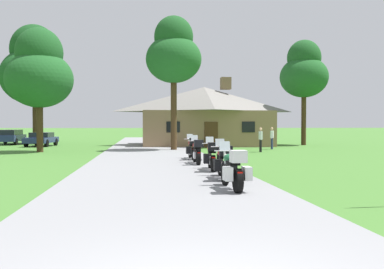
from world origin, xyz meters
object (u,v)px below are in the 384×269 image
at_px(tree_left_far, 34,69).
at_px(tree_by_lodge_front, 174,53).
at_px(motorcycle_red_fourth_in_row, 197,152).
at_px(bystander_white_shirt_beside_signpost, 261,138).
at_px(motorcycle_red_farthest_in_row, 192,149).
at_px(parked_navy_sedan_far_left, 41,139).
at_px(motorcycle_green_nearest_to_camera, 233,170).
at_px(motorcycle_red_second_in_row, 224,162).
at_px(parked_navy_suv_far_left, 10,136).
at_px(motorcycle_orange_third_in_row, 212,157).
at_px(tree_left_near, 39,72).
at_px(tree_right_of_lodge, 304,72).
at_px(bystander_white_shirt_near_lodge, 272,137).

bearing_deg(tree_left_far, tree_by_lodge_front, -44.72).
bearing_deg(motorcycle_red_fourth_in_row, bystander_white_shirt_beside_signpost, 58.26).
relative_size(motorcycle_red_farthest_in_row, bystander_white_shirt_beside_signpost, 1.25).
height_order(bystander_white_shirt_beside_signpost, tree_left_far, tree_left_far).
bearing_deg(parked_navy_sedan_far_left, motorcycle_green_nearest_to_camera, -62.15).
height_order(motorcycle_red_second_in_row, motorcycle_red_fourth_in_row, same).
height_order(motorcycle_red_farthest_in_row, parked_navy_sedan_far_left, motorcycle_red_farthest_in_row).
bearing_deg(parked_navy_suv_far_left, parked_navy_sedan_far_left, -46.16).
bearing_deg(motorcycle_red_second_in_row, motorcycle_red_fourth_in_row, 95.31).
distance_m(motorcycle_red_second_in_row, tree_by_lodge_front, 18.10).
relative_size(motorcycle_orange_third_in_row, parked_navy_suv_far_left, 0.45).
xyz_separation_m(motorcycle_orange_third_in_row, tree_by_lodge_front, (-0.48, 14.27, 6.39)).
distance_m(tree_by_lodge_front, parked_navy_suv_far_left, 19.46).
bearing_deg(tree_left_near, tree_by_lodge_front, 4.85).
bearing_deg(parked_navy_sedan_far_left, tree_right_of_lodge, 3.97).
xyz_separation_m(motorcycle_red_farthest_in_row, tree_by_lodge_front, (-0.34, 8.72, 6.39)).
relative_size(motorcycle_orange_third_in_row, motorcycle_red_farthest_in_row, 1.00).
distance_m(motorcycle_orange_third_in_row, motorcycle_red_farthest_in_row, 5.55).
xyz_separation_m(motorcycle_red_farthest_in_row, bystander_white_shirt_beside_signpost, (5.42, 6.30, 0.32)).
bearing_deg(tree_by_lodge_front, tree_left_near, -175.15).
distance_m(bystander_white_shirt_beside_signpost, parked_navy_suv_far_left, 24.54).
distance_m(motorcycle_orange_third_in_row, motorcycle_red_fourth_in_row, 2.97).
relative_size(parked_navy_suv_far_left, parked_navy_sedan_far_left, 1.07).
xyz_separation_m(motorcycle_orange_third_in_row, parked_navy_sedan_far_left, (-11.46, 21.77, 0.03)).
relative_size(bystander_white_shirt_beside_signpost, parked_navy_sedan_far_left, 0.38).
bearing_deg(parked_navy_suv_far_left, motorcycle_green_nearest_to_camera, -65.36).
height_order(motorcycle_orange_third_in_row, tree_right_of_lodge, tree_right_of_lodge).
height_order(motorcycle_green_nearest_to_camera, motorcycle_red_farthest_in_row, same).
height_order(motorcycle_red_farthest_in_row, tree_left_far, tree_left_far).
bearing_deg(motorcycle_orange_third_in_row, tree_right_of_lodge, 64.48).
relative_size(motorcycle_red_second_in_row, parked_navy_suv_far_left, 0.45).
height_order(tree_left_near, tree_right_of_lodge, tree_right_of_lodge).
distance_m(bystander_white_shirt_beside_signpost, tree_right_of_lodge, 12.96).
height_order(bystander_white_shirt_beside_signpost, parked_navy_suv_far_left, bystander_white_shirt_beside_signpost).
height_order(bystander_white_shirt_near_lodge, tree_by_lodge_front, tree_by_lodge_front).
xyz_separation_m(bystander_white_shirt_near_lodge, bystander_white_shirt_beside_signpost, (-1.73, -3.04, 0.00)).
bearing_deg(tree_left_far, tree_right_of_lodge, -12.56).
distance_m(motorcycle_red_second_in_row, parked_navy_suv_far_left, 31.89).
distance_m(parked_navy_suv_far_left, parked_navy_sedan_far_left, 5.21).
distance_m(bystander_white_shirt_beside_signpost, tree_by_lodge_front, 8.71).
relative_size(bystander_white_shirt_near_lodge, tree_by_lodge_front, 0.17).
distance_m(motorcycle_red_second_in_row, tree_left_near, 19.41).
xyz_separation_m(motorcycle_red_farthest_in_row, parked_navy_sedan_far_left, (-11.32, 16.22, 0.03)).
height_order(motorcycle_red_fourth_in_row, parked_navy_suv_far_left, parked_navy_suv_far_left).
distance_m(motorcycle_red_second_in_row, motorcycle_orange_third_in_row, 2.65).
bearing_deg(motorcycle_red_farthest_in_row, motorcycle_orange_third_in_row, -89.69).
bearing_deg(tree_right_of_lodge, bystander_white_shirt_near_lodge, -127.84).
bearing_deg(tree_by_lodge_front, tree_right_of_lodge, 29.39).
height_order(motorcycle_red_farthest_in_row, bystander_white_shirt_beside_signpost, bystander_white_shirt_beside_signpost).
xyz_separation_m(motorcycle_red_fourth_in_row, parked_navy_sedan_far_left, (-11.23, 18.81, 0.02)).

